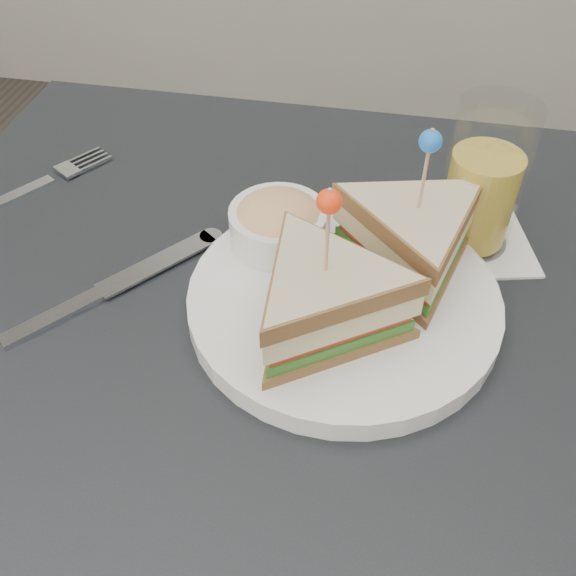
% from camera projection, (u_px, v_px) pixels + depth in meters
% --- Properties ---
extents(table, '(0.80, 0.80, 0.75)m').
position_uv_depth(table, '(276.00, 389.00, 0.61)').
color(table, black).
rests_on(table, ground).
extents(plate_meal, '(0.31, 0.30, 0.16)m').
position_uv_depth(plate_meal, '(354.00, 270.00, 0.55)').
color(plate_meal, white).
rests_on(plate_meal, table).
extents(cutlery_fork, '(0.13, 0.18, 0.01)m').
position_uv_depth(cutlery_fork, '(35.00, 186.00, 0.70)').
color(cutlery_fork, white).
rests_on(cutlery_fork, table).
extents(cutlery_knife, '(0.16, 0.19, 0.01)m').
position_uv_depth(cutlery_knife, '(110.00, 288.00, 0.59)').
color(cutlery_knife, silver).
rests_on(cutlery_knife, table).
extents(drink_set, '(0.14, 0.14, 0.15)m').
position_uv_depth(drink_set, '(482.00, 186.00, 0.60)').
color(drink_set, silver).
rests_on(drink_set, table).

